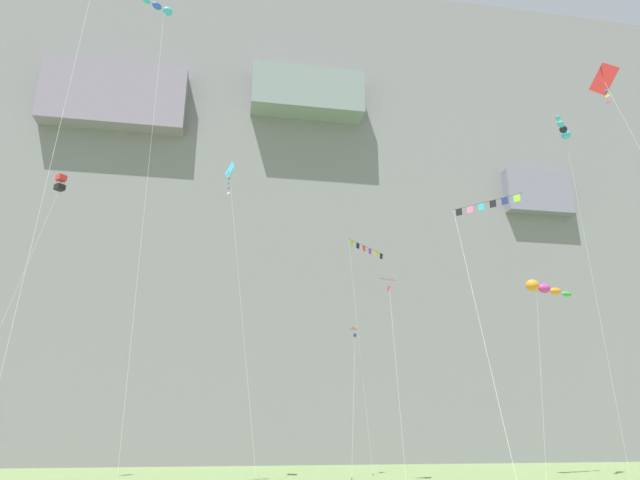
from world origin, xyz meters
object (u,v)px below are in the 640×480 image
kite_windsock_upper_left (564,131)px  kite_delta_low_right (394,290)px  kite_diamond_near_cliff (609,89)px  kite_banner_mid_center (487,222)px  kite_banner_low_center (367,259)px  kite_diamond_mid_left (230,179)px  kite_delta_mid_right (358,342)px  kite_box_high_right (60,184)px  kite_windsock_far_right (543,288)px  kite_windsock_high_center (158,8)px

kite_windsock_upper_left → kite_delta_low_right: size_ratio=2.00×
kite_windsock_upper_left → kite_delta_low_right: (-14.35, 1.64, -13.39)m
kite_diamond_near_cliff → kite_banner_mid_center: bearing=160.0°
kite_banner_low_center → kite_diamond_near_cliff: (8.33, -23.21, 3.48)m
kite_banner_mid_center → kite_diamond_mid_left: bearing=137.1°
kite_banner_mid_center → kite_delta_mid_right: size_ratio=1.42×
kite_diamond_mid_left → kite_diamond_near_cliff: (20.94, -15.54, 0.08)m
kite_windsock_upper_left → kite_diamond_near_cliff: bearing=-114.5°
kite_delta_low_right → kite_box_high_right: kite_box_high_right is taller
kite_windsock_upper_left → kite_windsock_far_right: size_ratio=1.77×
kite_delta_low_right → kite_banner_mid_center: size_ratio=0.86×
kite_windsock_upper_left → kite_banner_low_center: bearing=140.4°
kite_diamond_mid_left → kite_diamond_near_cliff: bearing=-36.6°
kite_delta_mid_right → kite_windsock_far_right: bearing=-12.7°
kite_windsock_upper_left → kite_banner_mid_center: 19.68m
kite_delta_low_right → kite_diamond_near_cliff: (8.96, -13.50, 8.76)m
kite_banner_low_center → kite_delta_low_right: bearing=-93.7°
kite_windsock_upper_left → kite_banner_mid_center: kite_windsock_upper_left is taller
kite_banner_mid_center → kite_windsock_far_right: kite_banner_mid_center is taller
kite_box_high_right → kite_diamond_mid_left: bearing=-9.8°
kite_diamond_mid_left → kite_delta_mid_right: 16.64m
kite_banner_low_center → kite_delta_mid_right: (-1.59, -2.50, -7.96)m
kite_banner_mid_center → kite_windsock_far_right: bearing=50.7°
kite_delta_low_right → kite_banner_mid_center: 11.22m
kite_delta_low_right → kite_box_high_right: bearing=170.3°
kite_delta_low_right → kite_delta_mid_right: 7.75m
kite_box_high_right → kite_diamond_near_cliff: 38.16m
kite_windsock_high_center → kite_box_high_right: bearing=127.8°
kite_windsock_upper_left → kite_diamond_mid_left: size_ratio=1.15×
kite_diamond_mid_left → kite_banner_mid_center: (14.00, -13.02, -7.46)m
kite_windsock_high_center → kite_windsock_far_right: kite_windsock_high_center is taller
kite_banner_low_center → kite_diamond_near_cliff: kite_diamond_near_cliff is taller
kite_box_high_right → kite_windsock_upper_left: bearing=-8.6°
kite_windsock_upper_left → kite_windsock_far_right: (-0.23, 5.45, -11.75)m
kite_banner_low_center → kite_windsock_far_right: (13.49, -5.89, -3.65)m
kite_delta_mid_right → kite_diamond_near_cliff: 25.65m
kite_diamond_mid_left → kite_delta_low_right: bearing=-9.7°
kite_windsock_far_right → kite_windsock_high_center: bearing=-164.0°
kite_windsock_high_center → kite_delta_mid_right: 29.01m
kite_banner_mid_center → kite_delta_mid_right: (-2.99, 18.18, -3.89)m
kite_banner_mid_center → kite_box_high_right: size_ratio=0.71×
kite_windsock_high_center → kite_diamond_near_cliff: 29.08m
kite_delta_low_right → kite_box_high_right: (-24.82, 4.26, 8.28)m
kite_banner_low_center → kite_banner_mid_center: (1.40, -20.68, -4.07)m
kite_delta_mid_right → kite_diamond_near_cliff: size_ratio=0.47×
kite_windsock_high_center → kite_windsock_far_right: 36.56m
kite_delta_low_right → kite_diamond_near_cliff: bearing=-56.4°
kite_delta_low_right → kite_diamond_near_cliff: 18.42m
kite_windsock_upper_left → kite_banner_low_center: kite_windsock_upper_left is taller
kite_windsock_high_center → kite_delta_mid_right: (16.50, 12.45, -20.35)m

